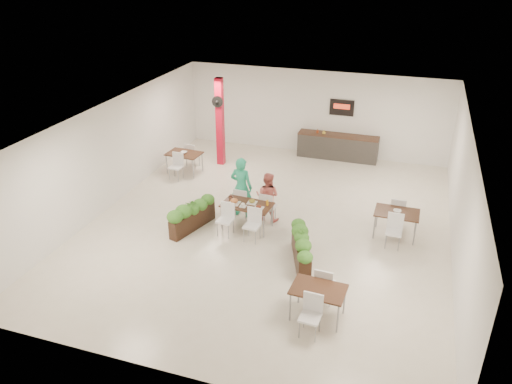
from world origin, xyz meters
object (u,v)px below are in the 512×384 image
at_px(red_column, 220,121).
at_px(side_table_b, 397,216).
at_px(diner_man, 241,187).
at_px(planter_right, 301,246).
at_px(side_table_a, 184,156).
at_px(side_table_c, 318,294).
at_px(main_table, 247,208).
at_px(diner_woman, 267,197).
at_px(service_counter, 338,146).
at_px(planter_left, 192,213).

height_order(red_column, side_table_b, red_column).
bearing_deg(diner_man, red_column, -55.41).
bearing_deg(side_table_b, planter_right, -134.90).
height_order(side_table_a, side_table_c, same).
distance_m(side_table_b, side_table_c, 4.24).
bearing_deg(side_table_c, side_table_b, 74.75).
relative_size(side_table_a, side_table_c, 1.00).
xyz_separation_m(main_table, diner_man, (-0.39, 0.65, 0.29)).
bearing_deg(diner_woman, side_table_c, 125.11).
bearing_deg(red_column, side_table_b, -27.17).
bearing_deg(side_table_a, planter_right, -34.92).
height_order(red_column, planter_right, red_column).
relative_size(diner_woman, side_table_a, 0.90).
relative_size(diner_man, planter_right, 1.00).
distance_m(main_table, side_table_b, 4.14).
bearing_deg(service_counter, side_table_a, -148.18).
bearing_deg(side_table_b, diner_woman, -176.25).
relative_size(red_column, planter_left, 1.87).
height_order(planter_right, side_table_a, planter_right).
distance_m(service_counter, planter_left, 7.22).
distance_m(diner_man, planter_left, 1.65).
xyz_separation_m(planter_left, planter_right, (3.33, -0.73, 0.01)).
height_order(service_counter, side_table_b, service_counter).
bearing_deg(red_column, diner_woman, -50.87).
xyz_separation_m(diner_woman, planter_left, (-1.85, -1.19, -0.25)).
xyz_separation_m(service_counter, side_table_c, (1.16, -9.22, 0.13)).
height_order(service_counter, main_table, service_counter).
height_order(diner_woman, side_table_a, diner_woman).
height_order(diner_woman, planter_right, diner_woman).
xyz_separation_m(planter_left, side_table_b, (5.49, 1.37, 0.14)).
bearing_deg(side_table_a, planter_left, -57.28).
relative_size(service_counter, planter_right, 1.62).
bearing_deg(side_table_c, side_table_a, 137.73).
distance_m(planter_left, side_table_a, 4.02).
bearing_deg(main_table, planter_left, -159.49).
xyz_separation_m(main_table, diner_woman, (0.41, 0.65, 0.10)).
xyz_separation_m(red_column, diner_woman, (2.86, -3.52, -0.90)).
xyz_separation_m(diner_woman, side_table_b, (3.64, 0.18, -0.11)).
bearing_deg(planter_right, side_table_a, 140.97).
distance_m(red_column, side_table_c, 9.05).
relative_size(diner_man, side_table_c, 1.13).
distance_m(diner_man, planter_right, 3.01).
xyz_separation_m(red_column, side_table_c, (5.16, -7.36, -1.02)).
bearing_deg(diner_woman, red_column, -46.66).
relative_size(service_counter, main_table, 1.76).
bearing_deg(diner_woman, service_counter, -97.71).
bearing_deg(service_counter, side_table_c, -82.82).
bearing_deg(side_table_b, planter_left, -165.04).
height_order(diner_man, planter_left, diner_man).
bearing_deg(planter_right, service_counter, 92.66).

